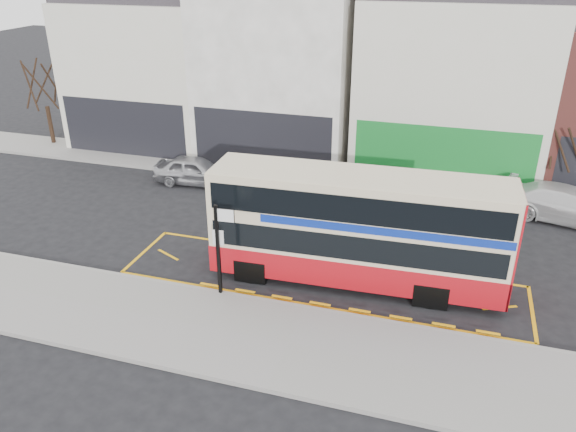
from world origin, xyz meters
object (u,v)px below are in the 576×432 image
(double_decker_bus, at_px, (358,228))
(car_white, at_px, (568,205))
(car_silver, at_px, (195,170))
(car_grey, at_px, (377,186))
(street_tree_left, at_px, (41,72))
(street_tree_right, at_px, (569,134))
(bus_stop_post, at_px, (220,242))

(double_decker_bus, relative_size, car_white, 1.95)
(double_decker_bus, relative_size, car_silver, 2.46)
(car_grey, relative_size, street_tree_left, 0.67)
(car_silver, height_order, street_tree_right, street_tree_right)
(street_tree_left, bearing_deg, car_silver, -16.17)
(street_tree_right, bearing_deg, car_white, -84.96)
(double_decker_bus, distance_m, car_grey, 7.40)
(bus_stop_post, bearing_deg, street_tree_left, 138.63)
(street_tree_left, bearing_deg, bus_stop_post, -36.96)
(car_grey, bearing_deg, street_tree_left, 89.33)
(street_tree_left, distance_m, street_tree_right, 27.60)
(bus_stop_post, bearing_deg, double_decker_bus, 24.47)
(double_decker_bus, relative_size, street_tree_right, 2.10)
(car_silver, distance_m, car_white, 16.98)
(car_white, bearing_deg, street_tree_right, 17.37)
(double_decker_bus, height_order, car_silver, double_decker_bus)
(car_silver, distance_m, street_tree_right, 17.21)
(car_grey, bearing_deg, car_silver, 100.58)
(car_grey, height_order, street_tree_left, street_tree_left)
(street_tree_right, bearing_deg, car_silver, -170.51)
(bus_stop_post, bearing_deg, street_tree_right, 40.85)
(car_white, xyz_separation_m, street_tree_right, (-0.18, 2.03, 2.50))
(double_decker_bus, distance_m, car_white, 10.76)
(car_silver, bearing_deg, bus_stop_post, -154.01)
(bus_stop_post, height_order, car_white, bus_stop_post)
(car_grey, xyz_separation_m, street_tree_right, (7.89, 2.19, 2.55))
(car_silver, bearing_deg, car_grey, -90.30)
(bus_stop_post, relative_size, car_white, 0.62)
(street_tree_left, bearing_deg, double_decker_bus, -25.95)
(car_grey, relative_size, car_white, 0.82)
(bus_stop_post, height_order, car_silver, bus_stop_post)
(bus_stop_post, relative_size, street_tree_right, 0.67)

